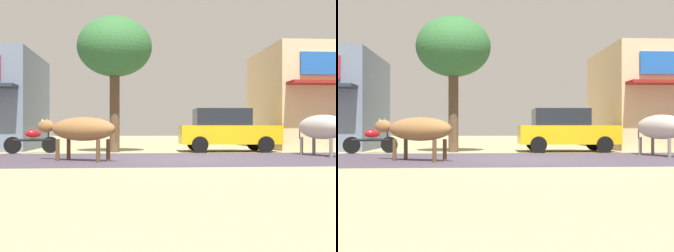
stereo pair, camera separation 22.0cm
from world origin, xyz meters
TOP-DOWN VIEW (x-y plane):
  - ground at (0.00, 0.00)m, footprint 80.00×80.00m
  - asphalt_road at (0.00, 0.00)m, footprint 72.00×5.94m
  - roadside_tree at (-2.03, 3.84)m, footprint 2.81×2.81m
  - parked_hatchback_car at (2.24, 3.95)m, footprint 3.78×1.97m
  - parked_motorcycle at (-4.91, 3.25)m, footprint 1.82×0.69m
  - cow_near_brown at (-2.78, -0.73)m, footprint 2.47×1.69m
  - cow_far_dark at (4.79, 1.00)m, footprint 1.29×2.85m

SIDE VIEW (x-z plane):
  - ground at x=0.00m, z-range 0.00..0.00m
  - asphalt_road at x=0.00m, z-range 0.00..0.00m
  - parked_motorcycle at x=-4.91m, z-range -0.06..0.99m
  - parked_hatchback_car at x=2.24m, z-range 0.02..1.66m
  - cow_near_brown at x=-2.78m, z-range 0.26..1.46m
  - cow_far_dark at x=4.79m, z-range 0.26..1.59m
  - roadside_tree at x=-2.03m, z-range 1.36..6.44m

